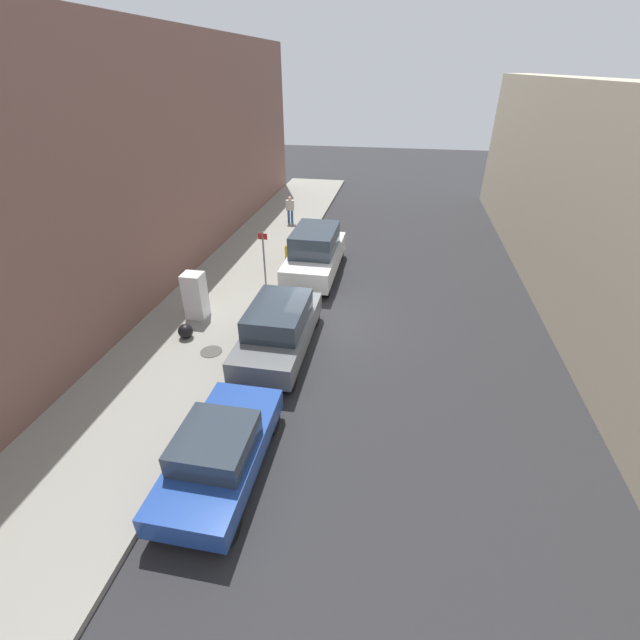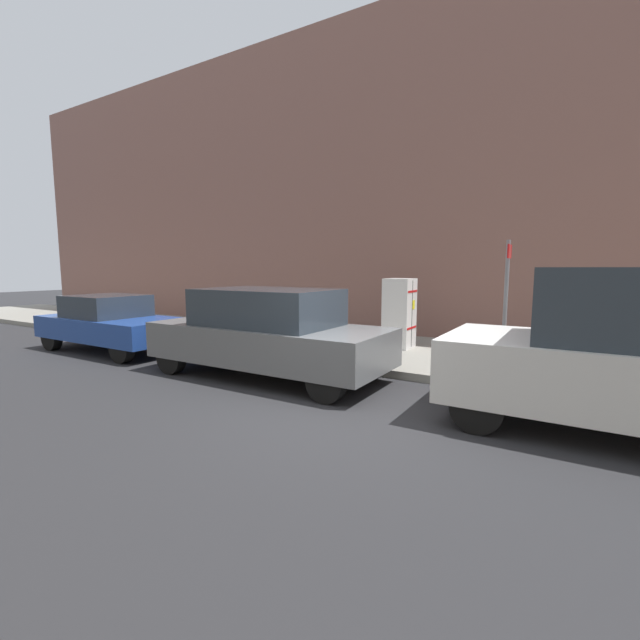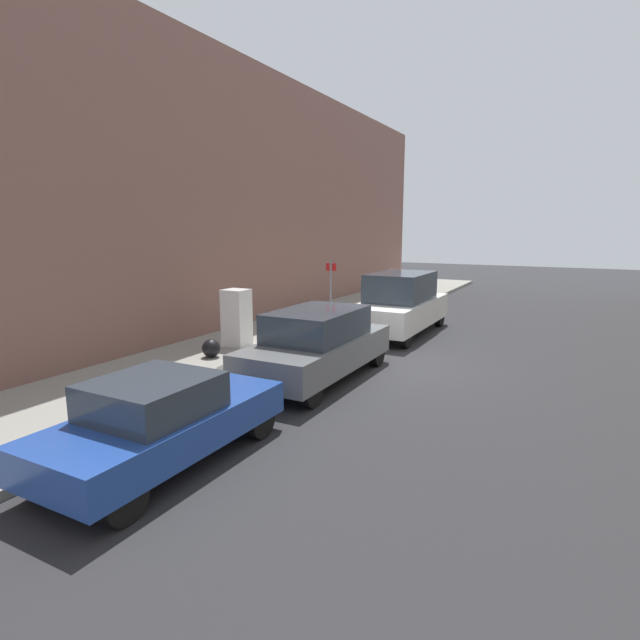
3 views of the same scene
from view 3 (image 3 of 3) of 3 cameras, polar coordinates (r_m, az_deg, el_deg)
ground_plane at (r=13.79m, az=8.15°, el=-5.01°), size 80.00×80.00×0.00m
sidewalk_slab at (r=15.76m, az=-7.04°, el=-2.73°), size 4.31×44.00×0.16m
building_facade_near at (r=17.47m, az=-16.43°, el=13.73°), size 2.20×39.60×9.55m
discarded_refrigerator at (r=15.10m, az=-9.51°, el=0.24°), size 0.71×0.66×1.71m
manhole_cover at (r=12.86m, az=-10.22°, el=-5.44°), size 0.70×0.70×0.02m
street_sign_post at (r=16.30m, az=1.24°, el=3.00°), size 0.36×0.07×2.46m
fire_hydrant at (r=19.34m, az=5.82°, el=1.08°), size 0.22×0.22×0.71m
trash_bag at (r=14.01m, az=-12.33°, el=-3.17°), size 0.50×0.50×0.50m
pedestrian_walking_far at (r=24.61m, az=8.09°, el=4.27°), size 0.45×0.22×1.56m
parked_hatchback_blue at (r=8.26m, az=-17.63°, el=-10.80°), size 1.79×4.12×1.43m
parked_suv_gray at (r=12.13m, az=-0.31°, el=-2.75°), size 1.94×4.78×1.73m
parked_van_white at (r=17.60m, az=9.17°, el=1.83°), size 2.02×5.14×2.14m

